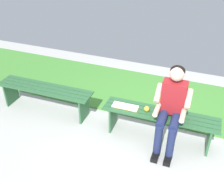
{
  "coord_description": "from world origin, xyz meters",
  "views": [
    {
      "loc": [
        -0.44,
        3.14,
        2.82
      ],
      "look_at": [
        0.72,
        0.15,
        0.82
      ],
      "focal_mm": 41.29,
      "sensor_mm": 36.0,
      "label": 1
    }
  ],
  "objects": [
    {
      "name": "grass_strip",
      "position": [
        1.02,
        -1.16,
        0.01
      ],
      "size": [
        9.0,
        1.63,
        0.03
      ],
      "primitive_type": "cube",
      "color": "#478C38",
      "rests_on": "ground"
    },
    {
      "name": "ground_plane",
      "position": [
        1.02,
        1.0,
        -0.02
      ],
      "size": [
        10.0,
        7.0,
        0.04
      ],
      "primitive_type": "cube",
      "color": "#B2B2AD"
    },
    {
      "name": "bench_near",
      "position": [
        0.0,
        0.0,
        0.36
      ],
      "size": [
        1.75,
        0.42,
        0.47
      ],
      "rotation": [
        0.0,
        0.0,
        0.02
      ],
      "color": "#2D6038",
      "rests_on": "ground"
    },
    {
      "name": "apple",
      "position": [
        0.2,
        0.02,
        0.52
      ],
      "size": [
        0.09,
        0.09,
        0.09
      ],
      "primitive_type": "sphere",
      "color": "gold",
      "rests_on": "bench_near"
    },
    {
      "name": "book_open",
      "position": [
        0.54,
        0.03,
        0.48
      ],
      "size": [
        0.42,
        0.17,
        0.02
      ],
      "rotation": [
        0.0,
        0.0,
        0.02
      ],
      "color": "white",
      "rests_on": "bench_near"
    },
    {
      "name": "bench_far",
      "position": [
        2.05,
        0.0,
        0.36
      ],
      "size": [
        1.75,
        0.42,
        0.47
      ],
      "rotation": [
        0.0,
        0.0,
        0.02
      ],
      "color": "#2D6038",
      "rests_on": "ground"
    },
    {
      "name": "person_seated",
      "position": [
        -0.16,
        0.1,
        0.71
      ],
      "size": [
        0.5,
        0.69,
        1.28
      ],
      "color": "maroon",
      "rests_on": "ground"
    }
  ]
}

